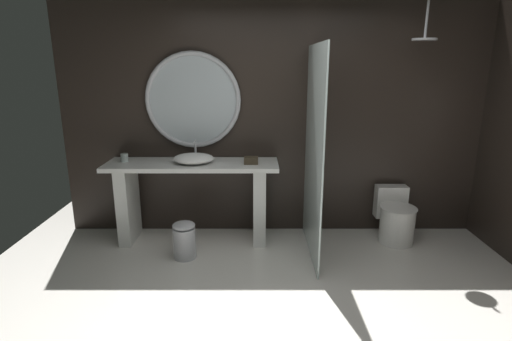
{
  "coord_description": "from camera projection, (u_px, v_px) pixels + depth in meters",
  "views": [
    {
      "loc": [
        -0.23,
        -2.59,
        1.92
      ],
      "look_at": [
        -0.22,
        0.76,
        1.02
      ],
      "focal_mm": 27.98,
      "sensor_mm": 36.0,
      "label": 1
    }
  ],
  "objects": [
    {
      "name": "tumbler_cup",
      "position": [
        123.0,
        158.0,
        4.31
      ],
      "size": [
        0.08,
        0.08,
        0.09
      ],
      "primitive_type": "cylinder",
      "color": "silver",
      "rests_on": "vanity_counter"
    },
    {
      "name": "shower_glass_panel",
      "position": [
        313.0,
        154.0,
        3.95
      ],
      "size": [
        0.02,
        1.16,
        2.1
      ],
      "primitive_type": "cube",
      "color": "silver",
      "rests_on": "ground_plane"
    },
    {
      "name": "vessel_sink",
      "position": [
        193.0,
        158.0,
        4.24
      ],
      "size": [
        0.43,
        0.36,
        0.22
      ],
      "color": "white",
      "rests_on": "vanity_counter"
    },
    {
      "name": "waste_bin",
      "position": [
        183.0,
        240.0,
        4.03
      ],
      "size": [
        0.23,
        0.23,
        0.39
      ],
      "color": "#B7B7BC",
      "rests_on": "ground_plane"
    },
    {
      "name": "rain_shower_head",
      "position": [
        424.0,
        36.0,
        3.87
      ],
      "size": [
        0.24,
        0.24,
        0.36
      ],
      "color": "#B7B7BC"
    },
    {
      "name": "ground_plane",
      "position": [
        285.0,
        327.0,
        3.0
      ],
      "size": [
        5.76,
        5.76,
        0.0
      ],
      "primitive_type": "plane",
      "color": "silver"
    },
    {
      "name": "toilet",
      "position": [
        394.0,
        218.0,
        4.43
      ],
      "size": [
        0.39,
        0.56,
        0.57
      ],
      "color": "white",
      "rests_on": "ground_plane"
    },
    {
      "name": "round_wall_mirror",
      "position": [
        192.0,
        100.0,
        4.35
      ],
      "size": [
        1.05,
        0.05,
        1.05
      ],
      "color": "#B7B7BC"
    },
    {
      "name": "vanity_counter",
      "position": [
        192.0,
        192.0,
        4.36
      ],
      "size": [
        1.85,
        0.53,
        0.89
      ],
      "color": "silver",
      "rests_on": "ground_plane"
    },
    {
      "name": "back_wall_panel",
      "position": [
        275.0,
        120.0,
        4.49
      ],
      "size": [
        4.8,
        0.1,
        2.6
      ],
      "primitive_type": "cube",
      "color": "black",
      "rests_on": "ground_plane"
    },
    {
      "name": "tissue_box",
      "position": [
        250.0,
        160.0,
        4.22
      ],
      "size": [
        0.15,
        0.11,
        0.07
      ],
      "primitive_type": "cube",
      "color": "#3D3323",
      "rests_on": "vanity_counter"
    }
  ]
}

